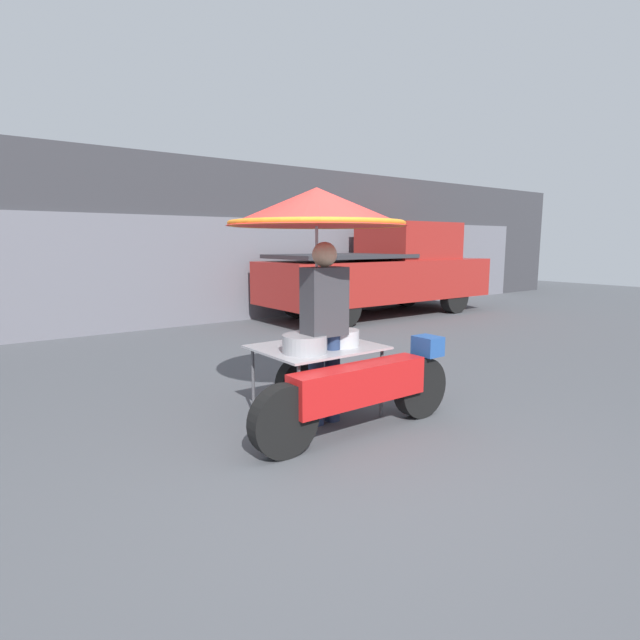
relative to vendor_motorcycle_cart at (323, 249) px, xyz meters
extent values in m
plane|color=#4C4F54|center=(-0.46, -0.92, -1.56)|extent=(36.00, 36.00, 0.00)
cube|color=#38383D|center=(-0.46, 6.75, 0.07)|extent=(28.00, 2.00, 3.24)
cube|color=slate|center=(-0.46, 5.72, -0.50)|extent=(23.80, 0.06, 2.11)
cylinder|color=black|center=(0.74, -0.51, -1.27)|extent=(0.56, 0.14, 0.56)
cylinder|color=black|center=(-0.75, -0.51, -1.27)|extent=(0.56, 0.14, 0.56)
cube|color=red|center=(0.00, -0.51, -1.11)|extent=(1.32, 0.24, 0.32)
cube|color=#234C93|center=(0.83, -0.51, -0.89)|extent=(0.20, 0.24, 0.18)
cylinder|color=black|center=(0.00, 0.36, -1.30)|extent=(0.51, 0.14, 0.51)
cylinder|color=#515156|center=(0.46, -0.30, -1.23)|extent=(0.03, 0.03, 0.64)
cylinder|color=#515156|center=(0.46, 0.47, -1.23)|extent=(0.03, 0.03, 0.64)
cylinder|color=#515156|center=(-0.46, -0.30, -1.23)|extent=(0.03, 0.03, 0.64)
cylinder|color=#515156|center=(-0.46, 0.47, -1.23)|extent=(0.03, 0.03, 0.64)
cube|color=#9E9EA3|center=(0.00, 0.09, -0.90)|extent=(1.09, 0.90, 0.02)
cylinder|color=#B2B2B7|center=(0.00, 0.09, -0.35)|extent=(0.03, 0.03, 1.09)
cone|color=red|center=(0.00, 0.09, 0.36)|extent=(1.60, 1.60, 0.34)
torus|color=orange|center=(0.00, 0.09, 0.22)|extent=(1.57, 1.57, 0.05)
cylinder|color=#939399|center=(-0.25, -0.07, -0.81)|extent=(0.39, 0.39, 0.16)
cylinder|color=#B7B7BC|center=(0.19, -0.05, -0.82)|extent=(0.31, 0.31, 0.15)
cylinder|color=silver|center=(-0.06, 0.27, -0.84)|extent=(0.30, 0.30, 0.10)
cylinder|color=navy|center=(-0.15, -0.11, -1.16)|extent=(0.14, 0.14, 0.80)
cylinder|color=navy|center=(0.03, -0.11, -1.16)|extent=(0.14, 0.14, 0.80)
cube|color=#38383D|center=(-0.06, -0.11, -0.46)|extent=(0.38, 0.22, 0.60)
sphere|color=tan|center=(-0.06, -0.11, -0.05)|extent=(0.22, 0.22, 0.22)
cylinder|color=black|center=(6.62, 3.78, -1.19)|extent=(0.73, 0.24, 0.73)
cylinder|color=black|center=(6.62, 5.30, -1.19)|extent=(0.73, 0.24, 0.73)
cylinder|color=black|center=(3.32, 3.78, -1.19)|extent=(0.73, 0.24, 0.73)
cylinder|color=black|center=(3.32, 5.30, -1.19)|extent=(0.73, 0.24, 0.73)
cube|color=#A3231E|center=(4.97, 4.54, -0.76)|extent=(5.50, 1.80, 0.87)
cube|color=#A3231E|center=(5.85, 4.54, 0.09)|extent=(1.87, 1.65, 0.82)
cube|color=#2D2D33|center=(3.87, 4.54, -0.23)|extent=(2.86, 1.72, 0.08)
camera|label=1|loc=(-2.66, -3.55, 0.05)|focal=28.00mm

